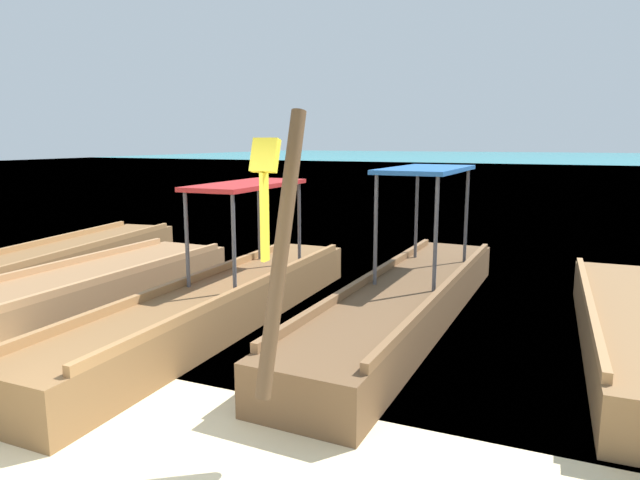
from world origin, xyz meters
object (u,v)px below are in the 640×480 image
(longtail_boat_blue_ribbon, at_px, (219,302))
(longtail_boat_yellow_ribbon, at_px, (407,298))
(longtail_boat_green_ribbon, at_px, (64,259))
(longtail_boat_violet_ribbon, at_px, (86,287))
(longtail_boat_pink_ribbon, at_px, (636,331))

(longtail_boat_blue_ribbon, bearing_deg, longtail_boat_yellow_ribbon, 27.72)
(longtail_boat_green_ribbon, xyz_separation_m, longtail_boat_yellow_ribbon, (6.50, -0.25, 0.07))
(longtail_boat_green_ribbon, relative_size, longtail_boat_violet_ribbon, 1.09)
(longtail_boat_green_ribbon, distance_m, longtail_boat_pink_ribbon, 9.19)
(longtail_boat_green_ribbon, bearing_deg, longtail_boat_blue_ribbon, -18.22)
(longtail_boat_blue_ribbon, relative_size, longtail_boat_yellow_ribbon, 0.95)
(longtail_boat_violet_ribbon, distance_m, longtail_boat_yellow_ribbon, 4.73)
(longtail_boat_green_ribbon, relative_size, longtail_boat_pink_ribbon, 1.12)
(longtail_boat_green_ribbon, height_order, longtail_boat_blue_ribbon, longtail_boat_blue_ribbon)
(longtail_boat_violet_ribbon, relative_size, longtail_boat_yellow_ribbon, 0.79)
(longtail_boat_yellow_ribbon, xyz_separation_m, longtail_boat_pink_ribbon, (2.69, -0.13, -0.05))
(longtail_boat_green_ribbon, relative_size, longtail_boat_blue_ribbon, 0.91)
(longtail_boat_violet_ribbon, height_order, longtail_boat_blue_ribbon, longtail_boat_blue_ribbon)
(longtail_boat_violet_ribbon, bearing_deg, longtail_boat_yellow_ribbon, 12.94)
(longtail_boat_violet_ribbon, distance_m, longtail_boat_blue_ribbon, 2.40)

